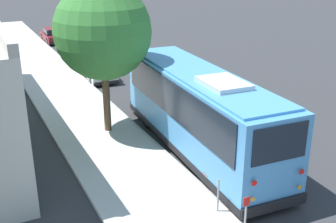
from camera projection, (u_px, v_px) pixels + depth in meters
ground_plane at (212, 158)px, 17.21m from camera, size 160.00×160.00×0.00m
sidewalk_slab at (132, 176)px, 15.72m from camera, size 80.00×3.76×0.15m
curb_strip at (178, 165)px, 16.53m from camera, size 80.00×0.14×0.15m
shuttle_bus at (199, 107)px, 17.28m from camera, size 10.90×3.11×3.60m
parked_sedan_white at (98, 70)px, 27.80m from camera, size 4.29×1.92×1.28m
parked_sedan_blue at (73, 50)px, 33.23m from camera, size 4.21×1.84×1.33m
parked_sedan_maroon at (53, 35)px, 39.13m from camera, size 4.17×1.77×1.28m
street_tree at (102, 24)px, 17.97m from camera, size 4.23×4.23×7.33m
sign_post_near at (245, 216)px, 12.05m from camera, size 0.06×0.22×1.32m
sign_post_far at (218, 195)px, 13.27m from camera, size 0.06×0.06×1.16m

